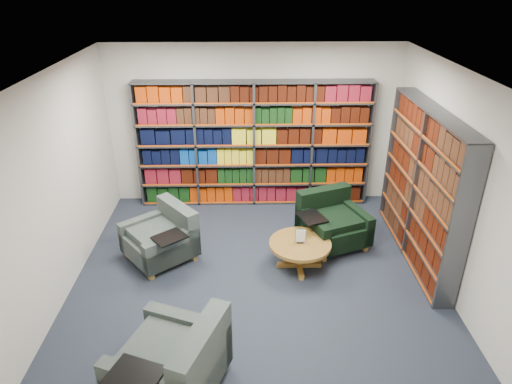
{
  "coord_description": "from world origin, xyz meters",
  "views": [
    {
      "loc": [
        -0.12,
        -5.12,
        3.88
      ],
      "look_at": [
        0.0,
        0.6,
        1.05
      ],
      "focal_mm": 32.0,
      "sensor_mm": 36.0,
      "label": 1
    }
  ],
  "objects_px": {
    "chair_green_right": "(330,223)",
    "coffee_table": "(300,248)",
    "chair_teal_front": "(177,365)",
    "chair_teal_left": "(164,238)"
  },
  "relations": [
    {
      "from": "chair_teal_left",
      "to": "chair_green_right",
      "type": "bearing_deg",
      "value": 8.45
    },
    {
      "from": "chair_teal_front",
      "to": "coffee_table",
      "type": "xyz_separation_m",
      "value": [
        1.44,
        2.11,
        -0.03
      ]
    },
    {
      "from": "coffee_table",
      "to": "chair_green_right",
      "type": "bearing_deg",
      "value": 51.55
    },
    {
      "from": "chair_green_right",
      "to": "chair_teal_front",
      "type": "relative_size",
      "value": 0.91
    },
    {
      "from": "chair_green_right",
      "to": "coffee_table",
      "type": "relative_size",
      "value": 1.35
    },
    {
      "from": "chair_green_right",
      "to": "chair_teal_front",
      "type": "xyz_separation_m",
      "value": [
        -1.99,
        -2.8,
        0.03
      ]
    },
    {
      "from": "chair_teal_front",
      "to": "chair_teal_left",
      "type": "bearing_deg",
      "value": 101.93
    },
    {
      "from": "chair_green_right",
      "to": "coffee_table",
      "type": "distance_m",
      "value": 0.88
    },
    {
      "from": "chair_teal_left",
      "to": "coffee_table",
      "type": "height_order",
      "value": "chair_teal_left"
    },
    {
      "from": "chair_teal_front",
      "to": "coffee_table",
      "type": "height_order",
      "value": "chair_teal_front"
    }
  ]
}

